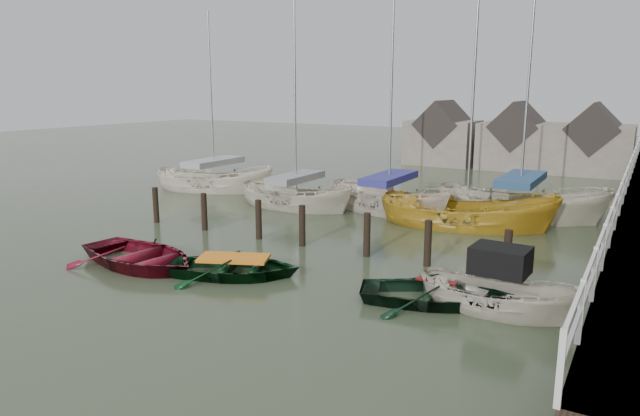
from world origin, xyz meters
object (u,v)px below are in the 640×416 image
Objects in this scene: sailboat_d at (519,216)px; sailboat_e at (215,189)px; rowboat_dkgreen at (436,303)px; motorboat at (495,307)px; rowboat_green at (234,276)px; sailboat_a at (296,206)px; sailboat_b at (388,210)px; rowboat_red at (141,266)px; sailboat_c at (466,226)px.

sailboat_e is (-14.96, -1.42, -0.00)m from sailboat_d.
rowboat_dkgreen is 0.96× the size of motorboat.
motorboat is at bearing -104.75° from rowboat_green.
sailboat_a is (-10.59, 7.72, -0.05)m from motorboat.
sailboat_b is at bearing 9.11° from rowboat_dkgreen.
rowboat_green is 9.49m from sailboat_a.
sailboat_d is at bearing 11.77° from motorboat.
sailboat_c reaches higher than rowboat_red.
sailboat_d is at bearing -69.48° from sailboat_a.
sailboat_c is 1.12× the size of sailboat_e.
sailboat_b reaches higher than sailboat_c.
rowboat_red is 0.38× the size of sailboat_d.
sailboat_c is at bearing -9.62° from rowboat_dkgreen.
sailboat_a is 4.11m from sailboat_b.
sailboat_b is at bearing -9.63° from rowboat_red.
sailboat_d is (-1.62, 10.68, -0.06)m from motorboat.
sailboat_b reaches higher than motorboat.
rowboat_red is at bearing 144.16° from sailboat_d.
motorboat is at bearing -72.31° from rowboat_red.
rowboat_dkgreen is 10.86m from sailboat_d.
rowboat_dkgreen is (5.62, 0.89, 0.00)m from rowboat_green.
rowboat_dkgreen is 17.86m from sailboat_e.
sailboat_c reaches higher than rowboat_dkgreen.
rowboat_red is 15.02m from sailboat_d.
sailboat_e is (-5.99, 1.53, -0.01)m from sailboat_a.
sailboat_e reaches higher than motorboat.
rowboat_green is 14.07m from sailboat_e.
rowboat_dkgreen is 0.35× the size of sailboat_a.
rowboat_red is 11.25m from sailboat_b.
sailboat_a is (-3.56, 8.80, 0.07)m from rowboat_green.
motorboat is 0.34× the size of sailboat_c.
rowboat_red is 0.39× the size of sailboat_c.
sailboat_d reaches higher than sailboat_e.
sailboat_d is (8.97, 2.95, -0.00)m from sailboat_a.
sailboat_a is at bearing -1.41° from rowboat_green.
rowboat_red is 1.13× the size of motorboat.
sailboat_d reaches higher than rowboat_red.
sailboat_d is 1.14× the size of sailboat_e.
sailboat_b reaches higher than sailboat_d.
sailboat_e is (-6.57, 11.03, 0.06)m from rowboat_red.
sailboat_e is (-13.55, 1.21, 0.05)m from sailboat_c.
rowboat_red is 12.84m from sailboat_e.
motorboat is 18.99m from sailboat_e.
rowboat_green is 7.11m from motorboat.
sailboat_a is at bearing 57.04° from motorboat.
rowboat_green is 5.69m from rowboat_dkgreen.
sailboat_d is at bearing -37.89° from sailboat_c.
rowboat_dkgreen is at bearing -132.13° from sailboat_b.
sailboat_b is at bearing -107.73° from sailboat_e.
rowboat_dkgreen is (8.60, 1.59, 0.00)m from rowboat_red.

